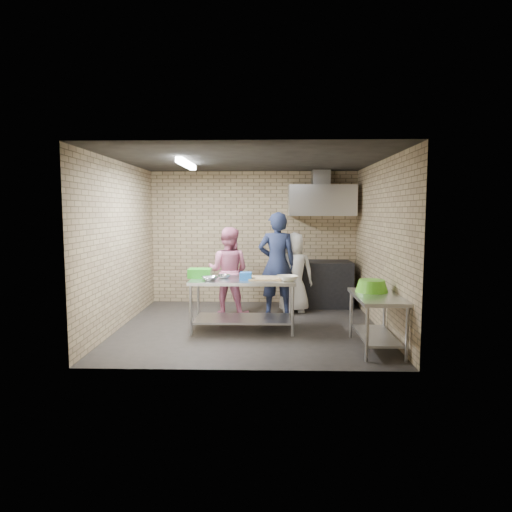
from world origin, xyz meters
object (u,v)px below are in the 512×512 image
(bottle_red, at_px, (323,204))
(woman_white, at_px, (294,272))
(green_basin, at_px, (372,286))
(woman_pink, at_px, (228,271))
(man_navy, at_px, (277,264))
(bottle_green, at_px, (343,205))
(side_counter, at_px, (377,322))
(blue_tub, at_px, (246,276))
(green_crate, at_px, (200,273))
(prep_table, at_px, (243,304))
(stove, at_px, (321,284))

(bottle_red, relative_size, woman_white, 0.12)
(green_basin, distance_m, bottle_red, 3.01)
(bottle_red, distance_m, woman_pink, 2.42)
(man_navy, height_order, woman_pink, man_navy)
(bottle_green, height_order, man_navy, bottle_green)
(green_basin, relative_size, woman_white, 0.31)
(side_counter, height_order, bottle_green, bottle_green)
(bottle_red, bearing_deg, side_counter, -82.38)
(man_navy, bearing_deg, woman_white, -148.92)
(green_basin, height_order, woman_white, woman_white)
(side_counter, relative_size, blue_tub, 6.56)
(side_counter, relative_size, green_crate, 3.28)
(blue_tub, relative_size, woman_pink, 0.11)
(prep_table, xyz_separation_m, side_counter, (1.90, -0.92, -0.04))
(woman_pink, bearing_deg, woman_white, -156.65)
(stove, distance_m, blue_tub, 2.42)
(green_crate, relative_size, blue_tub, 2.00)
(prep_table, height_order, side_counter, prep_table)
(side_counter, height_order, woman_white, woman_white)
(prep_table, bearing_deg, green_basin, -19.61)
(prep_table, relative_size, green_crate, 4.50)
(bottle_red, height_order, bottle_green, bottle_red)
(bottle_green, xyz_separation_m, man_navy, (-1.34, -0.97, -1.08))
(woman_white, bearing_deg, bottle_red, -133.26)
(blue_tub, distance_m, woman_white, 1.63)
(side_counter, relative_size, woman_pink, 0.75)
(bottle_green, bearing_deg, blue_tub, -130.40)
(bottle_green, bearing_deg, man_navy, -144.01)
(stove, height_order, green_basin, green_basin)
(bottle_red, bearing_deg, woman_white, -128.47)
(green_crate, relative_size, green_basin, 0.79)
(green_crate, distance_m, woman_white, 1.97)
(green_crate, bearing_deg, side_counter, -21.80)
(blue_tub, bearing_deg, stove, 54.10)
(bottle_green, bearing_deg, stove, -151.93)
(prep_table, bearing_deg, blue_tub, -63.43)
(green_crate, bearing_deg, bottle_green, 36.91)
(stove, relative_size, blue_tub, 6.56)
(green_crate, xyz_separation_m, woman_white, (1.58, 1.17, -0.14))
(blue_tub, xyz_separation_m, man_navy, (0.51, 1.20, 0.06))
(man_navy, bearing_deg, bottle_red, -134.18)
(prep_table, height_order, stove, stove)
(stove, bearing_deg, bottle_green, 28.07)
(woman_pink, bearing_deg, bottle_green, -143.31)
(prep_table, height_order, bottle_green, bottle_green)
(side_counter, bearing_deg, blue_tub, 156.09)
(green_crate, distance_m, green_basin, 2.70)
(side_counter, distance_m, green_crate, 2.85)
(blue_tub, relative_size, bottle_red, 1.02)
(green_basin, bearing_deg, bottle_red, 97.90)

